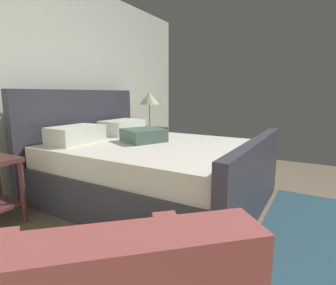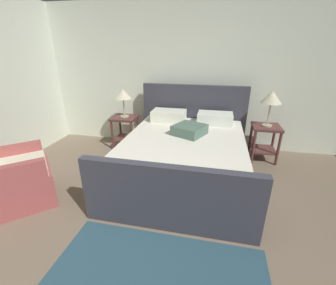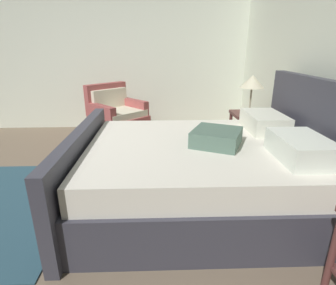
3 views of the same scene
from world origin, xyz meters
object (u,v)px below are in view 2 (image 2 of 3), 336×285
(bed, at_px, (185,154))
(table_lamp_left, at_px, (123,95))
(nightstand_left, at_px, (125,127))
(table_lamp_right, at_px, (272,98))
(nightstand_right, at_px, (265,137))
(armchair, at_px, (12,178))

(bed, relative_size, table_lamp_left, 4.51)
(nightstand_left, bearing_deg, table_lamp_right, -0.93)
(bed, bearing_deg, nightstand_right, 32.83)
(nightstand_right, relative_size, armchair, 0.59)
(bed, distance_m, nightstand_left, 1.50)
(table_lamp_right, relative_size, nightstand_left, 0.95)
(nightstand_right, distance_m, nightstand_left, 2.48)
(table_lamp_right, xyz_separation_m, nightstand_left, (-2.48, 0.04, -0.65))
(table_lamp_right, relative_size, table_lamp_left, 1.12)
(table_lamp_right, distance_m, armchair, 3.74)
(table_lamp_left, bearing_deg, bed, -34.07)
(armchair, bearing_deg, table_lamp_left, 70.02)
(nightstand_left, bearing_deg, table_lamp_left, 126.87)
(nightstand_left, relative_size, armchair, 0.59)
(armchair, bearing_deg, bed, 28.76)
(table_lamp_right, bearing_deg, armchair, -149.61)
(nightstand_right, height_order, table_lamp_left, table_lamp_left)
(nightstand_left, height_order, armchair, armchair)
(nightstand_left, bearing_deg, bed, -34.07)
(nightstand_right, bearing_deg, bed, -147.17)
(table_lamp_right, relative_size, armchair, 0.55)
(nightstand_right, bearing_deg, table_lamp_left, 179.07)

